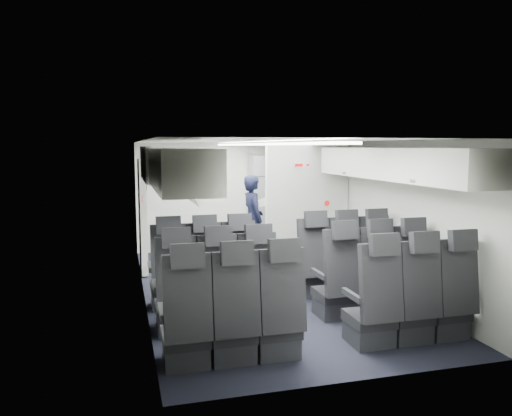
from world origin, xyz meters
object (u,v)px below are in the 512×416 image
seat_row_front (274,271)px  carry_on_bag (164,169)px  galley_unit (271,203)px  seat_row_mid (297,289)px  boarding_door (143,215)px  seat_row_rear (327,313)px  flight_attendant (253,219)px

seat_row_front → carry_on_bag: bearing=164.1°
seat_row_front → galley_unit: bearing=73.7°
seat_row_mid → carry_on_bag: 2.36m
boarding_door → carry_on_bag: size_ratio=4.37×
galley_unit → carry_on_bag: bearing=-129.6°
boarding_door → seat_row_rear: bearing=-67.1°
galley_unit → carry_on_bag: (-2.36, -2.85, 0.83)m
seat_row_front → flight_attendant: bearing=82.7°
seat_row_front → galley_unit: 3.43m
flight_attendant → carry_on_bag: bearing=131.0°
boarding_door → carry_on_bag: 1.89m
seat_row_front → galley_unit: galley_unit is taller
seat_row_mid → boarding_door: size_ratio=1.79×
carry_on_bag → galley_unit: bearing=60.2°
seat_row_rear → flight_attendant: 4.02m
boarding_door → flight_attendant: (1.92, 0.11, -0.17)m
seat_row_mid → seat_row_rear: same height
seat_row_rear → galley_unit: bearing=79.4°
seat_row_mid → seat_row_rear: bearing=-90.0°
seat_row_mid → flight_attendant: 3.13m
galley_unit → flight_attendant: (-0.67, -1.06, -0.16)m
seat_row_mid → galley_unit: size_ratio=1.75×
seat_row_mid → boarding_door: bearing=118.8°
seat_row_front → boarding_door: 2.71m
seat_row_mid → flight_attendant: bearing=84.8°
galley_unit → flight_attendant: bearing=-122.2°
seat_row_mid → carry_on_bag: bearing=137.2°
seat_row_front → seat_row_mid: (0.00, -0.90, 0.00)m
galley_unit → carry_on_bag: size_ratio=4.46×
galley_unit → flight_attendant: galley_unit is taller
seat_row_front → carry_on_bag: size_ratio=7.82×
seat_row_rear → boarding_door: size_ratio=1.79×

